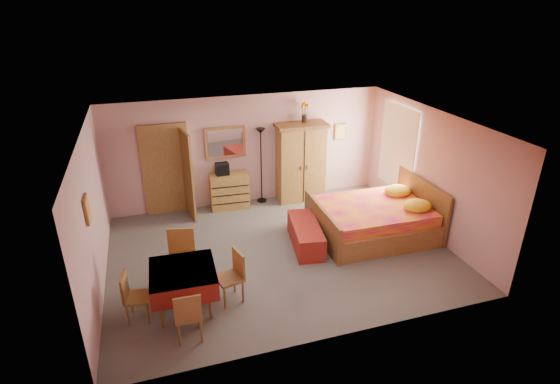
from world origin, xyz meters
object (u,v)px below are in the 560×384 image
object	(u,v)px
wall_mirror	(225,143)
chair_west	(138,297)
stereo	(222,169)
floor_lamp	(261,166)
bench	(306,235)
sunflower_vase	(305,112)
chair_east	(229,278)
dining_table	(184,289)
chest_of_drawers	(230,191)
chair_north	(181,260)
bed	(373,211)
wardrobe	(301,162)
chair_south	(188,314)

from	to	relation	value
wall_mirror	chair_west	distance (m)	4.40
stereo	chair_west	distance (m)	4.07
stereo	floor_lamp	bearing A→B (deg)	4.46
bench	floor_lamp	bearing A→B (deg)	97.35
sunflower_vase	chair_east	size ratio (longest dim) A/B	0.53
chair_east	dining_table	bearing A→B (deg)	75.30
chest_of_drawers	chair_north	distance (m)	3.12
dining_table	chest_of_drawers	bearing A→B (deg)	67.45
bed	chair_north	distance (m)	4.03
chest_of_drawers	chair_north	size ratio (longest dim) A/B	0.89
stereo	bed	size ratio (longest dim) A/B	0.12
wall_mirror	sunflower_vase	bearing A→B (deg)	-7.12
chest_of_drawers	sunflower_vase	distance (m)	2.55
floor_lamp	wardrobe	xyz separation A→B (m)	(0.94, -0.16, 0.04)
bench	chair_east	xyz separation A→B (m)	(-1.81, -1.27, 0.21)
chest_of_drawers	floor_lamp	bearing A→B (deg)	11.01
chair_north	chair_east	world-z (taller)	chair_north
wardrobe	bench	distance (m)	2.33
bench	chest_of_drawers	bearing A→B (deg)	117.03
bed	chair_west	bearing A→B (deg)	-163.69
floor_lamp	chair_west	distance (m)	4.66
dining_table	bench	bearing A→B (deg)	26.48
chair_east	chair_south	bearing A→B (deg)	118.35
dining_table	stereo	bearing A→B (deg)	69.65
floor_lamp	chair_east	bearing A→B (deg)	-113.11
wardrobe	dining_table	size ratio (longest dim) A/B	1.91
chair_west	wall_mirror	bearing A→B (deg)	159.70
dining_table	chair_west	size ratio (longest dim) A/B	1.22
bed	sunflower_vase	bearing A→B (deg)	108.91
wardrobe	chair_west	distance (m)	5.20
dining_table	wardrobe	bearing A→B (deg)	46.76
chair_south	chair_north	world-z (taller)	chair_north
stereo	sunflower_vase	world-z (taller)	sunflower_vase
bench	dining_table	distance (m)	2.83
wall_mirror	chair_east	distance (m)	3.88
chair_south	floor_lamp	bearing A→B (deg)	63.76
sunflower_vase	wardrobe	bearing A→B (deg)	-135.73
chest_of_drawers	bed	xyz separation A→B (m)	(2.59, -2.17, 0.13)
bed	chair_south	xyz separation A→B (m)	(-4.03, -1.94, -0.13)
stereo	bench	distance (m)	2.64
chair_north	chair_south	bearing A→B (deg)	100.58
wardrobe	chair_west	xyz separation A→B (m)	(-3.88, -3.42, -0.55)
wardrobe	bench	size ratio (longest dim) A/B	1.36
sunflower_vase	chair_north	world-z (taller)	sunflower_vase
bed	chair_west	world-z (taller)	bed
floor_lamp	bed	distance (m)	2.91
chest_of_drawers	wall_mirror	distance (m)	1.15
stereo	floor_lamp	distance (m)	0.96
bed	floor_lamp	bearing A→B (deg)	128.89
chair_south	dining_table	bearing A→B (deg)	90.50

